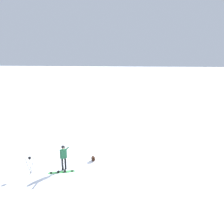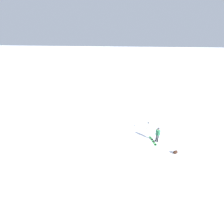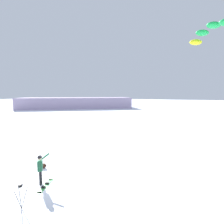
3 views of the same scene
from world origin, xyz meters
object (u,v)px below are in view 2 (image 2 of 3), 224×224
(gear_bag_large, at_px, (175,152))
(camera_tripod, at_px, (148,125))
(snowboarder, at_px, (158,133))
(snowboard, at_px, (153,141))

(gear_bag_large, relative_size, camera_tripod, 0.47)
(snowboarder, height_order, snowboard, snowboarder)
(snowboarder, xyz_separation_m, gear_bag_large, (1.61, -1.72, -0.93))
(snowboard, bearing_deg, snowboarder, -8.21)
(snowboard, xyz_separation_m, camera_tripod, (-0.49, 1.96, 0.86))
(gear_bag_large, bearing_deg, camera_tripod, 123.62)
(camera_tripod, bearing_deg, gear_bag_large, -56.38)
(snowboarder, bearing_deg, gear_bag_large, -46.87)
(snowboarder, relative_size, camera_tripod, 1.48)
(camera_tripod, bearing_deg, snowboarder, -66.60)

